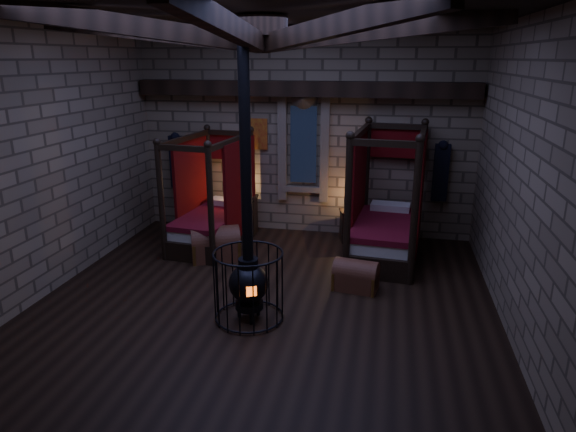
% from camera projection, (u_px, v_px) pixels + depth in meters
% --- Properties ---
extents(room, '(7.02, 7.02, 4.29)m').
position_uv_depth(room, '(264.00, 50.00, 7.01)').
color(room, black).
rests_on(room, ground).
extents(bed_left, '(1.33, 2.20, 2.19)m').
position_uv_depth(bed_left, '(213.00, 218.00, 10.38)').
color(bed_left, black).
rests_on(bed_left, ground).
extents(bed_right, '(1.41, 2.40, 2.40)m').
position_uv_depth(bed_right, '(386.00, 226.00, 9.70)').
color(bed_right, black).
rests_on(bed_right, ground).
extents(trunk_left, '(1.04, 0.88, 0.65)m').
position_uv_depth(trunk_left, '(215.00, 244.00, 9.63)').
color(trunk_left, brown).
rests_on(trunk_left, ground).
extents(trunk_right, '(0.77, 0.56, 0.52)m').
position_uv_depth(trunk_right, '(356.00, 276.00, 8.38)').
color(trunk_right, brown).
rests_on(trunk_right, ground).
extents(nightstand_left, '(0.54, 0.52, 1.00)m').
position_uv_depth(nightstand_left, '(245.00, 215.00, 11.01)').
color(nightstand_left, black).
rests_on(nightstand_left, ground).
extents(nightstand_right, '(0.50, 0.49, 0.72)m').
position_uv_depth(nightstand_right, '(350.00, 225.00, 10.56)').
color(nightstand_right, black).
rests_on(nightstand_right, ground).
extents(stove, '(1.01, 1.01, 4.05)m').
position_uv_depth(stove, '(249.00, 279.00, 7.31)').
color(stove, black).
rests_on(stove, ground).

